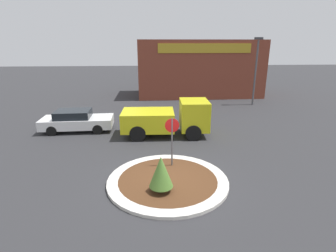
% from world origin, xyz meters
% --- Properties ---
extents(ground_plane, '(120.00, 120.00, 0.00)m').
position_xyz_m(ground_plane, '(0.00, 0.00, 0.00)').
color(ground_plane, '#2D2D30').
extents(traffic_island, '(5.03, 5.03, 0.14)m').
position_xyz_m(traffic_island, '(0.00, 0.00, 0.07)').
color(traffic_island, beige).
rests_on(traffic_island, ground_plane).
extents(stop_sign, '(0.64, 0.07, 2.41)m').
position_xyz_m(stop_sign, '(0.29, 1.29, 1.64)').
color(stop_sign, '#4C4C51').
rests_on(stop_sign, ground_plane).
extents(island_shrub, '(0.91, 0.91, 1.43)m').
position_xyz_m(island_shrub, '(-0.32, -0.90, 0.96)').
color(island_shrub, brown).
rests_on(island_shrub, traffic_island).
extents(utility_truck, '(5.38, 2.49, 2.20)m').
position_xyz_m(utility_truck, '(0.46, 5.87, 1.10)').
color(utility_truck, gold).
rests_on(utility_truck, ground_plane).
extents(storefront_building, '(13.03, 6.07, 5.90)m').
position_xyz_m(storefront_building, '(4.81, 19.37, 2.95)').
color(storefront_building, brown).
rests_on(storefront_building, ground_plane).
extents(parked_sedan_white, '(4.59, 2.04, 1.39)m').
position_xyz_m(parked_sedan_white, '(-5.49, 7.20, 0.70)').
color(parked_sedan_white, silver).
rests_on(parked_sedan_white, ground_plane).
extents(light_pole, '(0.70, 0.30, 6.06)m').
position_xyz_m(light_pole, '(9.05, 13.88, 3.58)').
color(light_pole, '#4C4C51').
rests_on(light_pole, ground_plane).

